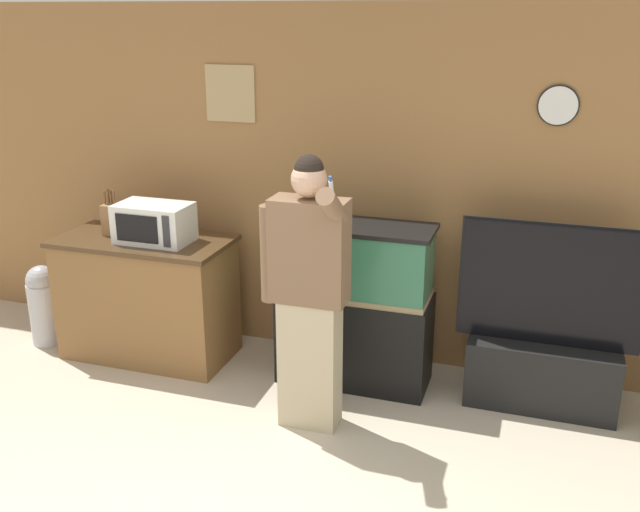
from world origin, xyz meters
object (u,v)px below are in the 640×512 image
Objects in this scene: counter_island at (148,297)px; person_standing at (308,291)px; knife_block at (111,218)px; aquarium_on_stand at (355,305)px; tv_on_stand at (543,354)px; microwave at (154,223)px; trash_bin at (44,303)px.

person_standing is (1.49, -0.55, 0.45)m from counter_island.
knife_block is 0.29× the size of aquarium_on_stand.
tv_on_stand is (1.28, 0.07, -0.21)m from aquarium_on_stand.
aquarium_on_stand is at bearing 4.39° from microwave.
microwave is (0.13, -0.03, 0.61)m from counter_island.
trash_bin is (-3.79, -0.23, -0.04)m from tv_on_stand.
person_standing is at bearing -101.22° from aquarium_on_stand.
microwave reaches higher than trash_bin.
person_standing is at bearing -20.48° from counter_island.
person_standing is 2.50m from trash_bin.
person_standing reaches higher than counter_island.
knife_block reaches higher than tv_on_stand.
aquarium_on_stand reaches higher than trash_bin.
microwave is 0.82× the size of trash_bin.
microwave is at bearing 2.99° from trash_bin.
knife_block is 1.86m from person_standing.
knife_block is 0.52× the size of trash_bin.
counter_island reaches higher than trash_bin.
tv_on_stand is 0.72× the size of person_standing.
tv_on_stand is at bearing 3.72° from microwave.
tv_on_stand is 1.95× the size of trash_bin.
counter_island is 0.74× the size of person_standing.
microwave is 0.41m from knife_block.
trash_bin is (-0.62, -0.11, -0.73)m from knife_block.
trash_bin is (-0.89, -0.08, -0.14)m from counter_island.
microwave is 1.26m from trash_bin.
trash_bin is (-1.02, -0.05, -0.74)m from microwave.
knife_block is at bearing 174.98° from counter_island.
knife_block is 3.25m from tv_on_stand.
counter_island is 0.91m from trash_bin.
microwave is 0.46× the size of aquarium_on_stand.
knife_block is (-0.40, 0.05, -0.02)m from microwave.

